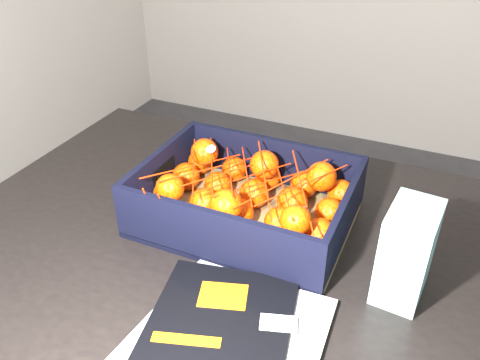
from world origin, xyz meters
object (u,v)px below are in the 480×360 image
at_px(table, 259,280).
at_px(produce_crate, 246,205).
at_px(retail_carton, 407,253).
at_px(magazine_stack, 222,341).

bearing_deg(table, produce_crate, 135.16).
bearing_deg(retail_carton, magazine_stack, -129.40).
bearing_deg(table, magazine_stack, -80.63).
xyz_separation_m(table, retail_carton, (0.25, -0.02, 0.18)).
height_order(magazine_stack, produce_crate, produce_crate).
relative_size(table, retail_carton, 7.52).
bearing_deg(produce_crate, retail_carton, -13.70).
height_order(magazine_stack, retail_carton, retail_carton).
distance_m(table, magazine_stack, 0.27).
relative_size(produce_crate, retail_carton, 2.44).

